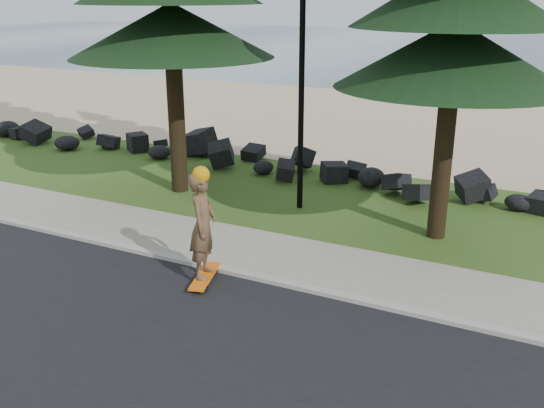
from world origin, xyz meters
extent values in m
plane|color=#335219|center=(0.00, 0.00, 0.00)|extent=(160.00, 160.00, 0.00)
cube|color=black|center=(0.00, -4.50, 0.01)|extent=(160.00, 7.00, 0.02)
cube|color=#A5A195|center=(0.00, -0.90, 0.05)|extent=(160.00, 0.20, 0.10)
cube|color=gray|center=(0.00, 0.20, 0.04)|extent=(160.00, 2.00, 0.08)
cube|color=tan|center=(0.00, 14.50, 0.01)|extent=(160.00, 15.00, 0.01)
cube|color=#314E5E|center=(0.00, 51.00, 0.00)|extent=(160.00, 58.00, 0.01)
cylinder|color=black|center=(0.00, 3.20, 4.00)|extent=(0.14, 0.14, 8.00)
cube|color=orange|center=(0.11, -1.40, 0.11)|extent=(0.62, 1.24, 0.04)
imported|color=brown|center=(0.11, -1.40, 1.14)|extent=(0.66, 0.84, 2.00)
sphere|color=#C5830A|center=(0.11, -1.40, 2.10)|extent=(0.32, 0.32, 0.32)
camera|label=1|loc=(5.82, -10.02, 5.16)|focal=40.00mm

